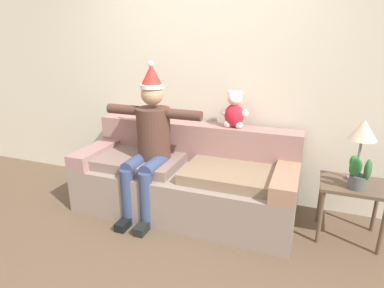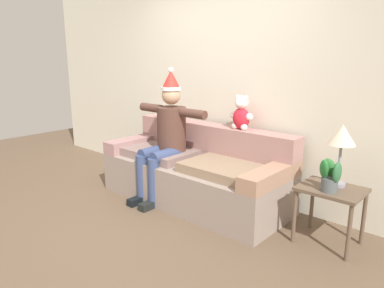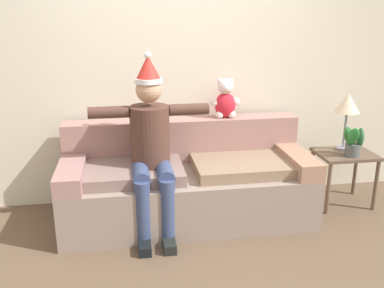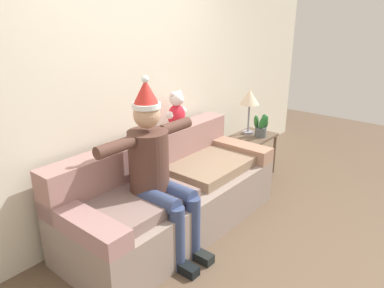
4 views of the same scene
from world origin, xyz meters
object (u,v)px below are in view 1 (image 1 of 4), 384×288
object	(u,v)px
couch	(186,179)
teddy_bear	(234,111)
side_table	(352,193)
potted_plant	(359,174)
table_lamp	(363,133)
person_seated	(149,140)

from	to	relation	value
couch	teddy_bear	size ratio (longest dim) A/B	5.85
couch	side_table	xyz separation A→B (m)	(1.57, 0.03, 0.11)
teddy_bear	potted_plant	distance (m)	1.27
table_lamp	potted_plant	xyz separation A→B (m)	(-0.01, -0.19, -0.31)
teddy_bear	table_lamp	bearing A→B (deg)	-8.01
couch	potted_plant	size ratio (longest dim) A/B	7.14
side_table	potted_plant	bearing A→B (deg)	-84.03
couch	potted_plant	world-z (taller)	couch
table_lamp	person_seated	bearing A→B (deg)	-171.70
potted_plant	person_seated	bearing A→B (deg)	-177.20
couch	side_table	bearing A→B (deg)	0.91
person_seated	teddy_bear	distance (m)	0.90
table_lamp	potted_plant	size ratio (longest dim) A/B	1.80
person_seated	side_table	world-z (taller)	person_seated
couch	teddy_bear	bearing A→B (deg)	33.64
couch	person_seated	xyz separation A→B (m)	(-0.33, -0.17, 0.45)
teddy_bear	side_table	bearing A→B (deg)	-12.34
person_seated	potted_plant	size ratio (longest dim) A/B	4.94
couch	table_lamp	xyz separation A→B (m)	(1.59, 0.11, 0.64)
couch	side_table	distance (m)	1.57
person_seated	table_lamp	world-z (taller)	person_seated
teddy_bear	potted_plant	xyz separation A→B (m)	(1.16, -0.35, -0.37)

